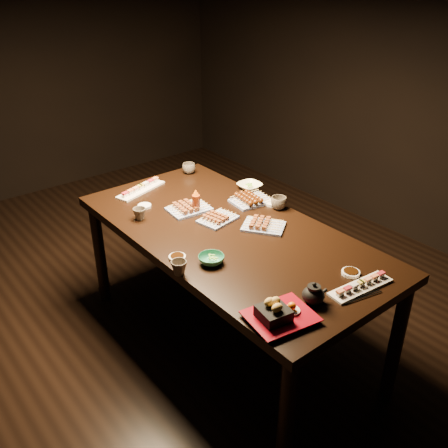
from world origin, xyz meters
The scene contains 23 objects.
ground centered at (0.00, 0.00, 0.00)m, with size 5.00×5.00×0.00m, color black.
dining_table centered at (0.05, -0.37, 0.38)m, with size 0.90×1.80×0.75m, color black.
sushi_platter_near centered at (0.17, -1.13, 0.77)m, with size 0.32×0.09×0.04m, color white, non-canonical shape.
sushi_platter_far centered at (-0.05, 0.38, 0.77)m, with size 0.35×0.10×0.04m, color white, non-canonical shape.
yakitori_plate_center centered at (0.08, -0.23, 0.78)m, with size 0.21×0.15×0.05m, color #828EB6, non-canonical shape.
yakitori_plate_right centered at (0.22, -0.46, 0.78)m, with size 0.22×0.16×0.06m, color #828EB6, non-canonical shape.
yakitori_plate_left centered at (0.03, -0.03, 0.78)m, with size 0.23×0.17×0.06m, color #828EB6, non-canonical shape.
tsukune_plate centered at (0.38, -0.18, 0.78)m, with size 0.23×0.17×0.06m, color #828EB6, non-canonical shape.
edamame_bowl_green centered at (-0.22, -0.56, 0.77)m, with size 0.12×0.12×0.04m, color #277859.
edamame_bowl_cream centered at (0.50, -0.02, 0.77)m, with size 0.14×0.14×0.04m, color beige.
tempura_tray centered at (-0.26, -1.07, 0.80)m, with size 0.27×0.21×0.10m, color black, non-canonical shape.
teacup_near_left centered at (-0.39, -0.54, 0.78)m, with size 0.07×0.07×0.07m, color brown.
teacup_mid_right centered at (0.44, -0.34, 0.79)m, with size 0.09×0.09×0.07m, color brown.
teacup_far_left centered at (-0.25, 0.05, 0.78)m, with size 0.07×0.07×0.07m, color brown.
teacup_far_right centered at (0.35, 0.43, 0.78)m, with size 0.09×0.09×0.07m, color brown.
teapot centered at (-0.07, -1.07, 0.80)m, with size 0.11×0.11×0.10m, color black, non-canonical shape.
condiment_bottle centered at (0.05, -0.07, 0.82)m, with size 0.05×0.05×0.14m, color maroon.
sauce_dish_west centered at (-0.32, -0.42, 0.76)m, with size 0.08×0.08×0.01m, color white.
sauce_dish_east centered at (0.45, -0.28, 0.76)m, with size 0.08×0.08×0.01m, color white.
sauce_dish_se centered at (0.22, -1.04, 0.76)m, with size 0.08×0.08×0.01m, color white.
sauce_dish_nw centered at (-0.15, 0.17, 0.76)m, with size 0.08×0.08×0.01m, color white.
chopsticks_near centered at (-0.19, -1.11, 0.75)m, with size 0.21×0.02×0.01m, color black, non-canonical shape.
chopsticks_se centered at (0.12, -1.18, 0.75)m, with size 0.20×0.02×0.01m, color black, non-canonical shape.
Camera 1 is at (-1.43, -2.16, 2.04)m, focal length 40.00 mm.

